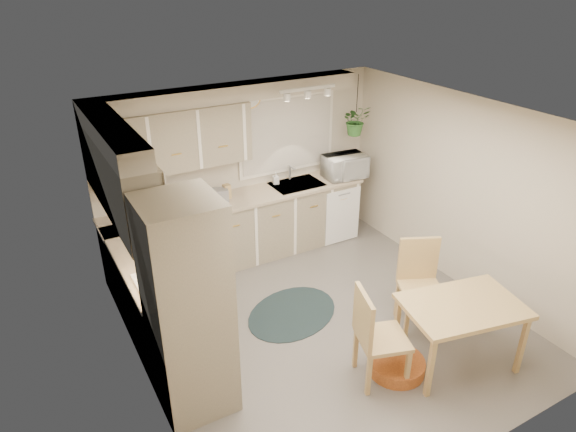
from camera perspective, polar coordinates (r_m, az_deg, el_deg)
The scene contains 35 objects.
floor at distance 6.07m, azimuth 3.91°, elevation -11.81°, with size 4.20×4.20×0.00m, color #615D55.
ceiling at distance 4.97m, azimuth 4.76°, elevation 10.55°, with size 4.20×4.20×0.00m, color white.
wall_back at distance 7.09m, azimuth -5.14°, elevation 5.20°, with size 4.00×0.04×2.40m, color #BFB49E.
wall_front at distance 4.14m, azimuth 20.99°, elevation -13.61°, with size 4.00×0.04×2.40m, color #BFB49E.
wall_left at distance 4.74m, azimuth -16.47°, elevation -7.32°, with size 0.04×4.20×2.40m, color #BFB49E.
wall_right at distance 6.64m, azimuth 18.84°, elevation 2.34°, with size 0.04×4.20×2.40m, color #BFB49E.
base_cab_left at distance 5.92m, azimuth -14.90°, elevation -8.49°, with size 0.60×1.85×0.90m, color tan.
base_cab_back at distance 7.08m, azimuth -5.34°, elevation -1.53°, with size 3.60×0.60×0.90m, color tan.
counter_left at distance 5.67m, azimuth -15.34°, elevation -4.55°, with size 0.64×1.89×0.04m, color tan.
counter_back at distance 6.86m, azimuth -5.47°, elevation 1.90°, with size 3.64×0.64×0.04m, color tan.
oven_stack at distance 4.59m, azimuth -11.06°, elevation -10.20°, with size 0.65×0.65×2.10m, color tan.
wall_oven_face at distance 4.67m, azimuth -7.33°, elevation -9.14°, with size 0.02×0.56×0.58m, color white.
upper_cab_left at distance 5.37m, azimuth -18.22°, elevation 4.05°, with size 0.35×2.00×0.75m, color tan.
upper_cab_back at distance 6.40m, azimuth -12.91°, elevation 8.23°, with size 2.00×0.35×0.75m, color tan.
soffit_left at distance 5.22m, azimuth -19.22°, elevation 8.82°, with size 0.30×2.00×0.20m, color #BFB49E.
soffit_back at distance 6.56m, azimuth -6.59°, elevation 13.45°, with size 3.60×0.30×0.20m, color #BFB49E.
cooktop at distance 5.18m, azimuth -13.54°, elevation -7.17°, with size 0.52×0.58×0.02m, color white.
range_hood at distance 4.95m, azimuth -14.31°, elevation -2.82°, with size 0.40×0.60×0.14m, color white.
window_blinds at distance 7.23m, azimuth -0.08°, elevation 9.09°, with size 1.40×0.02×1.00m, color beige.
window_frame at distance 7.24m, azimuth -0.12°, elevation 9.11°, with size 1.50×0.02×1.10m, color white.
sink at distance 7.26m, azimuth 0.98°, elevation 3.25°, with size 0.70×0.48×0.10m, color #9B9DA2.
dishwasher_front at distance 7.52m, azimuth 6.10°, elevation -0.02°, with size 0.58×0.01×0.83m, color white.
track_light_bar at distance 6.62m, azimuth 2.21°, elevation 13.97°, with size 0.80×0.04×0.04m, color white.
wall_clock at distance 6.84m, azimuth -4.20°, elevation 13.03°, with size 0.30×0.30×0.03m, color #E5AE50.
dining_table at distance 5.61m, azimuth 18.36°, elevation -12.29°, with size 1.16×0.77×0.73m, color tan.
chair_left at distance 5.16m, azimuth 10.53°, elevation -13.00°, with size 0.48×0.48×1.03m, color tan.
chair_back at distance 5.92m, azimuth 14.64°, elevation -7.73°, with size 0.48×0.48×1.02m, color tan.
braided_rug at distance 6.20m, azimuth 0.47°, elevation -10.72°, with size 1.20×0.90×0.01m, color black.
pet_bed at distance 5.54m, azimuth 11.93°, elevation -15.90°, with size 0.58×0.58×0.13m, color #C36527.
microwave at distance 7.47m, azimuth 6.34°, elevation 5.78°, with size 0.60×0.33×0.40m, color white.
soap_bottle at distance 7.23m, azimuth -1.36°, elevation 3.85°, with size 0.08×0.17×0.08m, color white.
hanging_plant at distance 7.38m, azimuth 7.53°, elevation 10.15°, with size 0.38×0.43×0.33m, color #2D6127.
coffee_maker at distance 6.51m, azimuth -12.97°, elevation 1.71°, with size 0.18×0.23×0.33m, color black.
toaster at distance 6.74m, azimuth -7.86°, elevation 2.29°, with size 0.28×0.16×0.17m, color #9B9DA2.
knife_block at distance 6.82m, azimuth -6.81°, elevation 2.73°, with size 0.09×0.09×0.19m, color tan.
Camera 1 is at (-2.71, -3.94, 3.74)m, focal length 32.00 mm.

